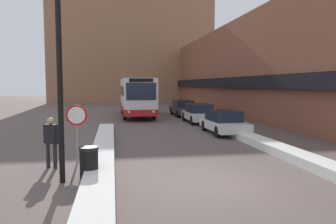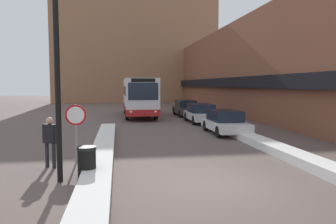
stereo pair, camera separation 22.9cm
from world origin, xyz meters
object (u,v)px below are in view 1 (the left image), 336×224
stop_sign (77,121)px  pedestrian (51,138)px  parked_car_back (183,108)px  street_lamp (68,25)px  city_bus (136,96)px  parked_car_front (224,122)px  trash_bin (89,162)px  parked_car_middle (199,113)px

stop_sign → pedestrian: bearing=-134.9°
parked_car_back → street_lamp: 21.39m
city_bus → stop_sign: bearing=-101.2°
city_bus → stop_sign: 17.65m
city_bus → parked_car_front: city_bus is taller
city_bus → trash_bin: (-2.85, -19.45, -1.34)m
stop_sign → pedestrian: (-0.78, -0.78, -0.48)m
parked_car_front → street_lamp: 11.97m
city_bus → trash_bin: 19.70m
parked_car_front → pedestrian: (-8.47, -6.64, 0.36)m
stop_sign → street_lamp: (0.09, -2.55, 3.00)m
city_bus → parked_car_middle: 7.32m
parked_car_front → parked_car_back: bearing=90.0°
parked_car_back → trash_bin: bearing=-110.3°
parked_car_back → parked_car_middle: bearing=-90.0°
parked_car_middle → pedestrian: pedestrian is taller
pedestrian → trash_bin: size_ratio=1.84×
parked_car_middle → pedestrian: bearing=-124.7°
parked_car_back → stop_sign: stop_sign is taller
stop_sign → street_lamp: street_lamp is taller
street_lamp → parked_car_middle: bearing=61.5°
parked_car_front → street_lamp: street_lamp is taller
parked_car_middle → pedestrian: 14.89m
parked_car_middle → pedestrian: (-8.47, -12.24, 0.33)m
street_lamp → pedestrian: (-0.86, 1.77, -3.48)m
parked_car_middle → street_lamp: street_lamp is taller
city_bus → trash_bin: city_bus is taller
parked_car_middle → parked_car_back: (0.00, 5.62, -0.00)m
parked_car_front → pedestrian: pedestrian is taller
stop_sign → street_lamp: 3.94m
trash_bin → parked_car_middle: bearing=62.3°
stop_sign → parked_car_middle: bearing=56.1°
city_bus → pedestrian: 18.59m
street_lamp → trash_bin: size_ratio=7.85×
street_lamp → city_bus: bearing=80.5°
pedestrian → stop_sign: bearing=77.5°
city_bus → stop_sign: (-3.42, -17.31, -0.29)m
trash_bin → parked_car_front: bearing=48.3°
parked_car_middle → stop_sign: (-7.69, -11.46, 0.81)m
parked_car_front → trash_bin: (-7.12, -7.99, -0.21)m
parked_car_back → street_lamp: street_lamp is taller
city_bus → pedestrian: city_bus is taller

